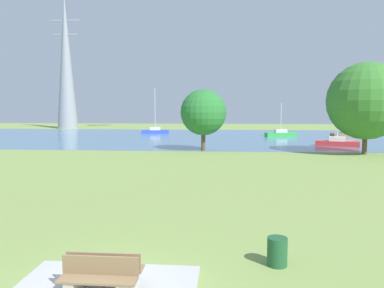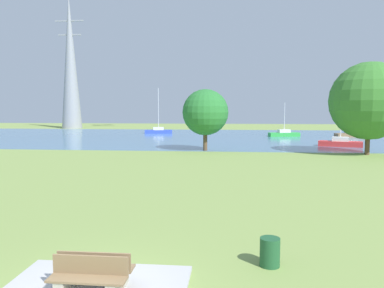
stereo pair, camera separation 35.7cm
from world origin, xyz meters
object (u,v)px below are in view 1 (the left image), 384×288
at_px(sailboat_blue, 155,131).
at_px(tree_west_near, 366,101).
at_px(electricity_pylon, 66,62).
at_px(sailboat_red, 337,142).
at_px(sailboat_brown, 347,134).
at_px(sailboat_green, 281,134).
at_px(bench_facing_water, 106,271).
at_px(litter_bin, 277,252).
at_px(tree_mid_shore, 203,112).
at_px(bench_facing_inland, 98,281).

bearing_deg(sailboat_blue, tree_west_near, -48.23).
height_order(sailboat_blue, electricity_pylon, electricity_pylon).
height_order(sailboat_red, sailboat_brown, sailboat_red).
bearing_deg(tree_west_near, sailboat_green, 100.80).
bearing_deg(sailboat_blue, sailboat_brown, -10.58).
relative_size(bench_facing_water, sailboat_green, 0.34).
relative_size(sailboat_blue, sailboat_brown, 1.49).
height_order(sailboat_brown, tree_west_near, tree_west_near).
bearing_deg(electricity_pylon, bench_facing_water, -66.25).
bearing_deg(sailboat_blue, sailboat_red, -39.35).
xyz_separation_m(bench_facing_water, litter_bin, (4.33, 1.79, -0.07)).
bearing_deg(sailboat_green, bench_facing_water, -102.81).
relative_size(tree_mid_shore, tree_west_near, 0.73).
relative_size(sailboat_blue, tree_mid_shore, 1.25).
xyz_separation_m(sailboat_blue, sailboat_brown, (31.23, -5.83, -0.03)).
relative_size(bench_facing_inland, electricity_pylon, 0.06).
relative_size(bench_facing_inland, litter_bin, 2.25).
bearing_deg(bench_facing_water, sailboat_blue, 99.29).
relative_size(bench_facing_water, sailboat_red, 0.28).
bearing_deg(tree_mid_shore, bench_facing_water, -91.27).
distance_m(bench_facing_water, bench_facing_inland, 0.54).
xyz_separation_m(bench_facing_inland, tree_west_near, (16.26, 29.04, 4.64)).
distance_m(sailboat_blue, electricity_pylon, 30.95).
xyz_separation_m(sailboat_green, tree_west_near, (4.46, -23.39, 4.66)).
bearing_deg(tree_mid_shore, bench_facing_inland, -91.25).
height_order(tree_mid_shore, tree_west_near, tree_west_near).
bearing_deg(sailboat_blue, tree_mid_shore, -69.39).
distance_m(sailboat_green, sailboat_brown, 10.08).
height_order(bench_facing_inland, sailboat_blue, sailboat_blue).
height_order(sailboat_green, sailboat_brown, sailboat_brown).
xyz_separation_m(bench_facing_water, sailboat_brown, (21.87, 51.35, -0.02)).
height_order(bench_facing_inland, litter_bin, bench_facing_inland).
xyz_separation_m(sailboat_blue, sailboat_green, (21.16, -5.29, -0.03)).
distance_m(sailboat_blue, tree_mid_shore, 28.71).
distance_m(sailboat_red, electricity_pylon, 61.89).
distance_m(bench_facing_inland, tree_mid_shore, 31.26).
bearing_deg(sailboat_green, bench_facing_inland, -102.69).
distance_m(litter_bin, tree_west_near, 29.63).
relative_size(sailboat_green, sailboat_brown, 0.99).
xyz_separation_m(bench_facing_inland, sailboat_blue, (-9.36, 57.72, 0.01)).
xyz_separation_m(sailboat_red, tree_west_near, (0.25, -7.88, 4.65)).
height_order(sailboat_blue, sailboat_green, sailboat_blue).
distance_m(sailboat_blue, tree_west_near, 38.74).
height_order(bench_facing_water, tree_mid_shore, tree_mid_shore).
bearing_deg(sailboat_red, sailboat_brown, 68.62).
xyz_separation_m(sailboat_red, tree_mid_shore, (-15.34, -5.87, 3.54)).
distance_m(sailboat_brown, tree_west_near, 23.98).
relative_size(litter_bin, electricity_pylon, 0.03).
xyz_separation_m(tree_mid_shore, tree_west_near, (15.59, -2.01, 1.11)).
xyz_separation_m(sailboat_blue, sailboat_red, (25.37, -20.80, -0.02)).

